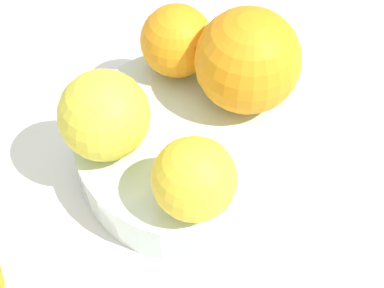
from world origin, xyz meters
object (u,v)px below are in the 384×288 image
at_px(orange_in_bowl_3, 248,61).
at_px(orange_in_bowl_1, 104,115).
at_px(orange_in_bowl_2, 194,179).
at_px(orange_in_bowl_0, 177,41).
at_px(fruit_bowl, 192,148).

bearing_deg(orange_in_bowl_3, orange_in_bowl_1, -6.97).
bearing_deg(orange_in_bowl_3, orange_in_bowl_2, 36.50).
distance_m(orange_in_bowl_0, orange_in_bowl_1, 0.10).
bearing_deg(orange_in_bowl_1, orange_in_bowl_2, 110.42).
bearing_deg(orange_in_bowl_0, orange_in_bowl_3, 117.81).
bearing_deg(fruit_bowl, orange_in_bowl_3, -170.86).
height_order(orange_in_bowl_1, orange_in_bowl_2, orange_in_bowl_1).
bearing_deg(orange_in_bowl_1, fruit_bowl, 159.21).
bearing_deg(orange_in_bowl_2, orange_in_bowl_1, -69.58).
relative_size(orange_in_bowl_1, orange_in_bowl_3, 0.82).
relative_size(orange_in_bowl_2, orange_in_bowl_3, 0.72).
bearing_deg(fruit_bowl, orange_in_bowl_0, -110.93).
relative_size(fruit_bowl, orange_in_bowl_1, 2.75).
height_order(orange_in_bowl_0, orange_in_bowl_2, same).
distance_m(orange_in_bowl_1, orange_in_bowl_3, 0.12).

